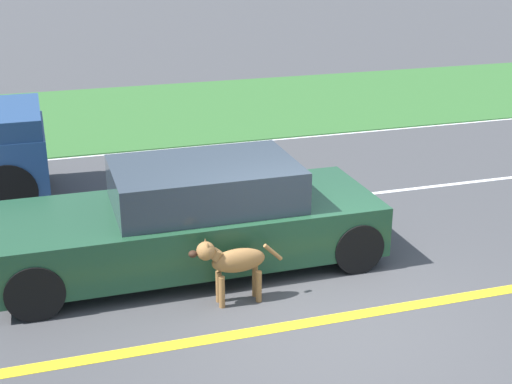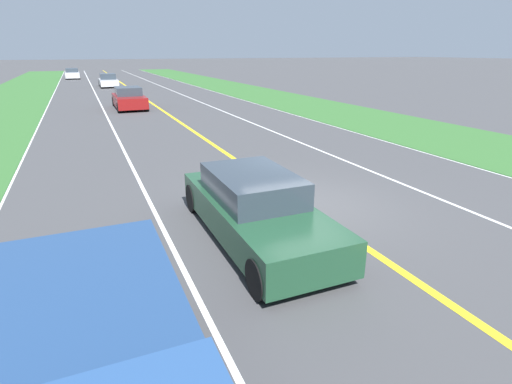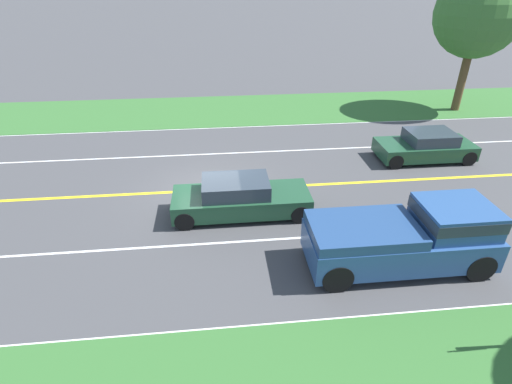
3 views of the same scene
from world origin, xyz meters
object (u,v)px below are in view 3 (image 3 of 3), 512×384
(ego_car, at_px, (240,198))
(oncoming_car, at_px, (426,146))
(dog, at_px, (233,186))
(pickup_truck, at_px, (408,236))
(roadside_tree_left_near, at_px, (479,14))

(ego_car, height_order, oncoming_car, ego_car)
(ego_car, relative_size, oncoming_car, 1.13)
(dog, xyz_separation_m, oncoming_car, (-2.63, 8.85, 0.09))
(pickup_truck, xyz_separation_m, oncoming_car, (-7.01, 4.09, -0.37))
(pickup_truck, height_order, oncoming_car, pickup_truck)
(dog, distance_m, oncoming_car, 9.23)
(ego_car, bearing_deg, oncoming_car, 113.40)
(pickup_truck, relative_size, roadside_tree_left_near, 0.68)
(pickup_truck, bearing_deg, roadside_tree_left_near, 145.51)
(ego_car, relative_size, dog, 4.26)
(pickup_truck, relative_size, oncoming_car, 1.25)
(ego_car, height_order, pickup_truck, pickup_truck)
(ego_car, distance_m, dog, 1.14)
(ego_car, xyz_separation_m, pickup_truck, (3.26, 4.58, 0.35))
(ego_car, xyz_separation_m, oncoming_car, (-3.75, 8.67, -0.02))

